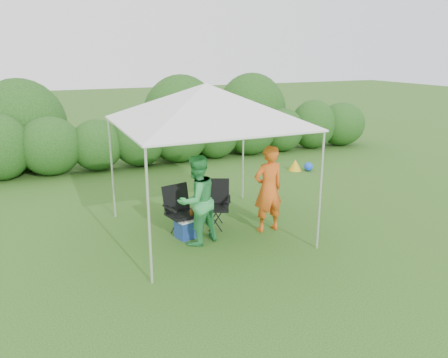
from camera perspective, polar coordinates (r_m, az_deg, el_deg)
name	(u,v)px	position (r m, az deg, el deg)	size (l,w,h in m)	color
ground	(217,241)	(8.15, -0.86, -8.08)	(70.00, 70.00, 0.00)	#35611E
hedge	(143,139)	(13.43, -10.49, 5.17)	(16.66, 1.53, 1.80)	#24541A
canopy	(206,104)	(7.93, -2.37, 9.76)	(3.10, 3.10, 2.83)	silver
chair_right	(216,200)	(8.64, -1.10, -2.82)	(0.71, 0.69, 0.94)	black
chair_left	(180,207)	(8.29, -5.80, -3.70)	(0.68, 0.64, 0.96)	black
man	(268,189)	(8.37, 5.80, -1.30)	(0.62, 0.40, 1.69)	#E75B1A
woman	(197,200)	(7.80, -3.58, -2.78)	(0.80, 0.62, 1.64)	green
cooler	(188,228)	(8.27, -4.73, -6.35)	(0.51, 0.42, 0.37)	navy
bottle	(191,213)	(8.14, -4.29, -4.48)	(0.06, 0.06, 0.22)	#592D0C
lawn_toy	(299,165)	(12.95, 9.71, 1.75)	(0.64, 0.53, 0.32)	gold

